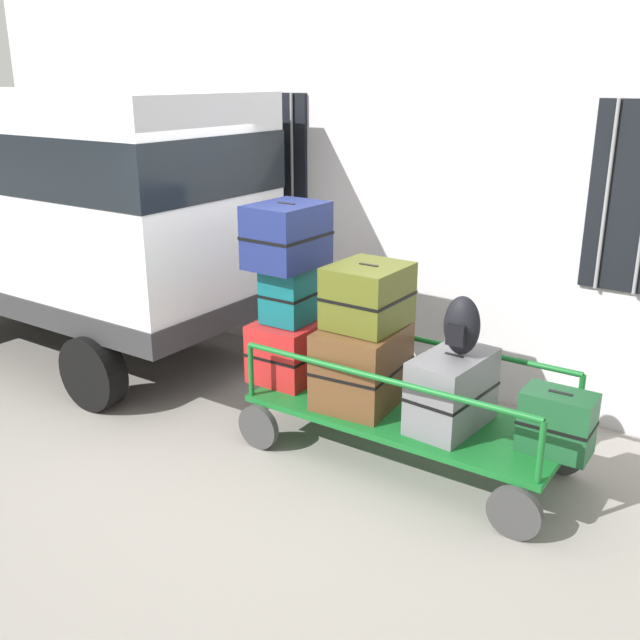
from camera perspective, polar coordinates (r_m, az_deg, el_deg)
ground_plane at (r=5.84m, az=-3.08°, el=-11.22°), size 40.00×40.00×0.00m
building_wall at (r=6.96m, az=8.11°, el=15.13°), size 12.00×0.37×5.00m
van at (r=8.20m, az=-19.81°, el=9.18°), size 4.55×1.97×2.77m
luggage_cart at (r=5.75m, az=6.75°, el=-7.83°), size 2.54×1.06×0.43m
cart_railing at (r=5.57m, az=6.93°, el=-3.66°), size 2.43×0.92×0.46m
suitcase_left_bottom at (r=6.21m, az=-2.43°, el=-2.39°), size 0.55×0.63×0.51m
suitcase_left_middle at (r=6.03m, az=-2.58°, el=2.01°), size 0.38×0.36×0.49m
suitcase_left_top at (r=5.91m, az=-2.65°, el=6.70°), size 0.51×0.65×0.52m
suitcase_midleft_bottom at (r=5.74m, az=3.34°, el=-3.59°), size 0.65×0.79×0.63m
suitcase_midleft_middle at (r=5.60m, az=3.81°, el=1.94°), size 0.55×0.62×0.49m
suitcase_center_bottom at (r=5.44m, az=10.38°, el=-5.53°), size 0.48×0.76×0.57m
suitcase_midright_bottom at (r=5.28m, az=18.21°, el=-7.71°), size 0.50×0.32×0.45m
backpack at (r=5.27m, az=11.12°, el=-0.47°), size 0.27×0.22×0.44m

